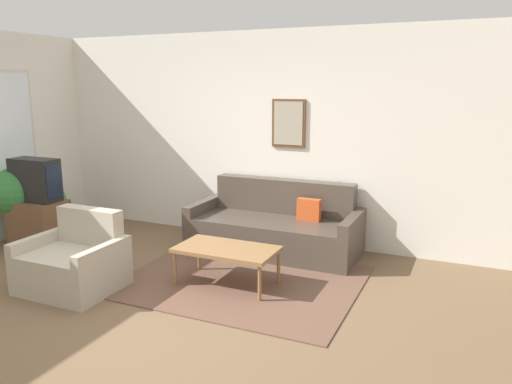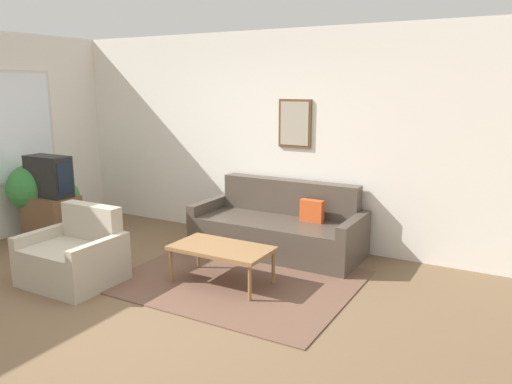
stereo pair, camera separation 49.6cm
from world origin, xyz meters
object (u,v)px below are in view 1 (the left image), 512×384
Objects in this scene: couch at (276,228)px; potted_plant_tall at (16,196)px; tv at (35,180)px; armchair at (74,263)px; coffee_table at (227,251)px.

couch is 2.05× the size of potted_plant_tall.
tv is (-2.76, -1.11, 0.59)m from couch.
couch reaches higher than armchair.
coffee_table is at bearing -92.31° from couch.
tv is (-2.71, 0.11, 0.51)m from coffee_table.
couch is 2.24× the size of armchair.
tv is at bearing 177.70° from coffee_table.
coffee_table is 3.06m from potted_plant_tall.
coffee_table is at bearing -2.30° from tv.
couch is 3.31m from potted_plant_tall.
potted_plant_tall is at bearing -177.49° from tv.
armchair reaches higher than coffee_table.
coffee_table is 1.12× the size of armchair.
tv is 1.68m from armchair.
coffee_table is (-0.05, -1.22, 0.08)m from couch.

